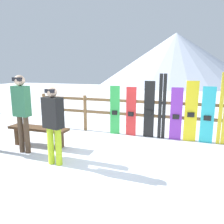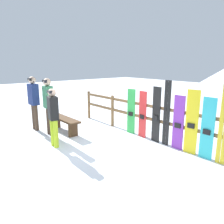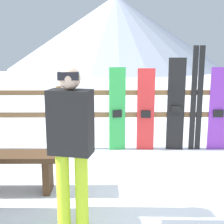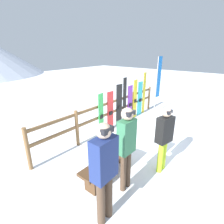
{
  "view_description": "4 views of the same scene",
  "coord_description": "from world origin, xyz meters",
  "px_view_note": "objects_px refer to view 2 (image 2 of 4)",
  "views": [
    {
      "loc": [
        1.4,
        -4.07,
        1.88
      ],
      "look_at": [
        -0.31,
        1.01,
        0.81
      ],
      "focal_mm": 35.0,
      "sensor_mm": 36.0,
      "label": 1
    },
    {
      "loc": [
        4.21,
        -2.92,
        2.2
      ],
      "look_at": [
        -0.64,
        1.14,
        0.75
      ],
      "focal_mm": 35.0,
      "sensor_mm": 36.0,
      "label": 2
    },
    {
      "loc": [
        -0.63,
        -3.32,
        1.71
      ],
      "look_at": [
        -0.58,
        0.93,
        0.83
      ],
      "focal_mm": 50.0,
      "sensor_mm": 36.0,
      "label": 3
    },
    {
      "loc": [
        -4.39,
        -1.86,
        2.7
      ],
      "look_at": [
        -0.83,
        1.05,
        1.05
      ],
      "focal_mm": 28.0,
      "sensor_mm": 36.0,
      "label": 4
    }
  ],
  "objects_px": {
    "person_plaid_green": "(48,101)",
    "snowboard_black_stripe": "(156,115)",
    "snowboard_green": "(131,112)",
    "ski_pair_black": "(167,113)",
    "snowboard_cyan": "(207,129)",
    "snowboard_yellow": "(192,123)",
    "person_navy": "(34,99)",
    "ski_pair_yellow": "(224,125)",
    "snowboard_purple": "(178,123)",
    "bench": "(64,121)",
    "person_black": "(53,114)",
    "snowboard_red": "(142,115)"
  },
  "relations": [
    {
      "from": "person_black",
      "to": "snowboard_cyan",
      "type": "bearing_deg",
      "value": 38.67
    },
    {
      "from": "snowboard_green",
      "to": "ski_pair_black",
      "type": "xyz_separation_m",
      "value": [
        1.32,
        0.0,
        0.18
      ]
    },
    {
      "from": "snowboard_red",
      "to": "snowboard_yellow",
      "type": "distance_m",
      "value": 1.58
    },
    {
      "from": "person_black",
      "to": "snowboard_red",
      "type": "distance_m",
      "value": 2.55
    },
    {
      "from": "snowboard_black_stripe",
      "to": "ski_pair_black",
      "type": "xyz_separation_m",
      "value": [
        0.34,
        0.0,
        0.1
      ]
    },
    {
      "from": "snowboard_black_stripe",
      "to": "ski_pair_black",
      "type": "height_order",
      "value": "ski_pair_black"
    },
    {
      "from": "bench",
      "to": "person_navy",
      "type": "height_order",
      "value": "person_navy"
    },
    {
      "from": "snowboard_yellow",
      "to": "snowboard_cyan",
      "type": "bearing_deg",
      "value": -0.02
    },
    {
      "from": "snowboard_yellow",
      "to": "snowboard_cyan",
      "type": "distance_m",
      "value": 0.4
    },
    {
      "from": "person_plaid_green",
      "to": "person_navy",
      "type": "bearing_deg",
      "value": -169.57
    },
    {
      "from": "ski_pair_yellow",
      "to": "ski_pair_black",
      "type": "bearing_deg",
      "value": -180.0
    },
    {
      "from": "ski_pair_black",
      "to": "snowboard_cyan",
      "type": "xyz_separation_m",
      "value": [
        1.13,
        -0.0,
        -0.16
      ]
    },
    {
      "from": "snowboard_yellow",
      "to": "bench",
      "type": "bearing_deg",
      "value": -155.83
    },
    {
      "from": "snowboard_green",
      "to": "snowboard_red",
      "type": "relative_size",
      "value": 1.01
    },
    {
      "from": "ski_pair_black",
      "to": "ski_pair_yellow",
      "type": "relative_size",
      "value": 0.98
    },
    {
      "from": "bench",
      "to": "ski_pair_black",
      "type": "xyz_separation_m",
      "value": [
        2.78,
        1.58,
        0.52
      ]
    },
    {
      "from": "person_plaid_green",
      "to": "snowboard_cyan",
      "type": "distance_m",
      "value": 4.45
    },
    {
      "from": "bench",
      "to": "ski_pair_yellow",
      "type": "xyz_separation_m",
      "value": [
        4.25,
        1.58,
        0.54
      ]
    },
    {
      "from": "person_plaid_green",
      "to": "snowboard_yellow",
      "type": "xyz_separation_m",
      "value": [
        3.55,
        2.03,
        -0.26
      ]
    },
    {
      "from": "bench",
      "to": "person_black",
      "type": "relative_size",
      "value": 0.99
    },
    {
      "from": "snowboard_green",
      "to": "snowboard_yellow",
      "type": "relative_size",
      "value": 0.89
    },
    {
      "from": "person_navy",
      "to": "snowboard_black_stripe",
      "type": "bearing_deg",
      "value": 33.69
    },
    {
      "from": "snowboard_red",
      "to": "ski_pair_yellow",
      "type": "xyz_separation_m",
      "value": [
        2.32,
        0.0,
        0.21
      ]
    },
    {
      "from": "person_navy",
      "to": "snowboard_green",
      "type": "distance_m",
      "value": 3.18
    },
    {
      "from": "ski_pair_black",
      "to": "snowboard_purple",
      "type": "height_order",
      "value": "ski_pair_black"
    },
    {
      "from": "bench",
      "to": "ski_pair_black",
      "type": "height_order",
      "value": "ski_pair_black"
    },
    {
      "from": "snowboard_black_stripe",
      "to": "bench",
      "type": "bearing_deg",
      "value": -147.07
    },
    {
      "from": "bench",
      "to": "snowboard_green",
      "type": "xyz_separation_m",
      "value": [
        1.45,
        1.58,
        0.34
      ]
    },
    {
      "from": "person_plaid_green",
      "to": "snowboard_green",
      "type": "height_order",
      "value": "person_plaid_green"
    },
    {
      "from": "person_plaid_green",
      "to": "ski_pair_black",
      "type": "distance_m",
      "value": 3.48
    },
    {
      "from": "snowboard_purple",
      "to": "ski_pair_yellow",
      "type": "distance_m",
      "value": 1.12
    },
    {
      "from": "ski_pair_black",
      "to": "snowboard_purple",
      "type": "xyz_separation_m",
      "value": [
        0.37,
        -0.0,
        -0.18
      ]
    },
    {
      "from": "bench",
      "to": "snowboard_green",
      "type": "bearing_deg",
      "value": 47.32
    },
    {
      "from": "person_black",
      "to": "snowboard_purple",
      "type": "xyz_separation_m",
      "value": [
        2.18,
        2.36,
        -0.21
      ]
    },
    {
      "from": "ski_pair_black",
      "to": "ski_pair_yellow",
      "type": "xyz_separation_m",
      "value": [
        1.47,
        0.0,
        0.02
      ]
    },
    {
      "from": "bench",
      "to": "snowboard_black_stripe",
      "type": "relative_size",
      "value": 0.99
    },
    {
      "from": "snowboard_green",
      "to": "snowboard_cyan",
      "type": "relative_size",
      "value": 0.97
    },
    {
      "from": "bench",
      "to": "snowboard_cyan",
      "type": "distance_m",
      "value": 4.23
    },
    {
      "from": "snowboard_green",
      "to": "snowboard_red",
      "type": "distance_m",
      "value": 0.48
    },
    {
      "from": "snowboard_green",
      "to": "snowboard_purple",
      "type": "bearing_deg",
      "value": -0.0
    },
    {
      "from": "snowboard_green",
      "to": "snowboard_black_stripe",
      "type": "relative_size",
      "value": 0.9
    },
    {
      "from": "snowboard_black_stripe",
      "to": "snowboard_purple",
      "type": "bearing_deg",
      "value": -0.01
    },
    {
      "from": "bench",
      "to": "person_black",
      "type": "height_order",
      "value": "person_black"
    },
    {
      "from": "bench",
      "to": "ski_pair_black",
      "type": "bearing_deg",
      "value": 29.63
    },
    {
      "from": "snowboard_green",
      "to": "snowboard_purple",
      "type": "distance_m",
      "value": 1.69
    },
    {
      "from": "person_black",
      "to": "snowboard_black_stripe",
      "type": "xyz_separation_m",
      "value": [
        1.47,
        2.36,
        -0.13
      ]
    },
    {
      "from": "snowboard_purple",
      "to": "ski_pair_yellow",
      "type": "relative_size",
      "value": 0.78
    },
    {
      "from": "ski_pair_black",
      "to": "snowboard_purple",
      "type": "distance_m",
      "value": 0.41
    },
    {
      "from": "person_plaid_green",
      "to": "snowboard_green",
      "type": "distance_m",
      "value": 2.55
    },
    {
      "from": "person_plaid_green",
      "to": "snowboard_black_stripe",
      "type": "relative_size",
      "value": 1.12
    }
  ]
}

